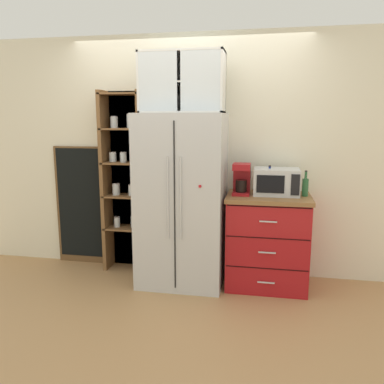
% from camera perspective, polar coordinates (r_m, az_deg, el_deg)
% --- Properties ---
extents(ground_plane, '(10.64, 10.64, 0.00)m').
position_cam_1_polar(ground_plane, '(4.18, -1.41, -12.88)').
color(ground_plane, tan).
extents(wall_back_cream, '(4.94, 0.10, 2.55)m').
position_cam_1_polar(wall_back_cream, '(4.24, -0.36, 5.32)').
color(wall_back_cream, silver).
rests_on(wall_back_cream, ground).
extents(refrigerator, '(0.85, 0.70, 1.73)m').
position_cam_1_polar(refrigerator, '(3.93, -1.44, -1.19)').
color(refrigerator, silver).
rests_on(refrigerator, ground).
extents(pantry_shelf_column, '(0.51, 0.29, 1.97)m').
position_cam_1_polar(pantry_shelf_column, '(4.35, -9.72, 1.94)').
color(pantry_shelf_column, brown).
rests_on(pantry_shelf_column, ground).
extents(counter_cabinet, '(0.82, 0.61, 0.93)m').
position_cam_1_polar(counter_cabinet, '(3.99, 10.99, -7.04)').
color(counter_cabinet, '#A8161C').
rests_on(counter_cabinet, ground).
extents(microwave, '(0.44, 0.33, 0.26)m').
position_cam_1_polar(microwave, '(3.91, 12.32, 1.49)').
color(microwave, silver).
rests_on(microwave, counter_cabinet).
extents(coffee_maker, '(0.17, 0.20, 0.31)m').
position_cam_1_polar(coffee_maker, '(3.87, 7.31, 1.94)').
color(coffee_maker, '#A8161C').
rests_on(coffee_maker, counter_cabinet).
extents(mug_charcoal, '(0.11, 0.07, 0.08)m').
position_cam_1_polar(mug_charcoal, '(3.84, 11.29, 0.03)').
color(mug_charcoal, '#2D2D33').
rests_on(mug_charcoal, counter_cabinet).
extents(mug_red, '(0.11, 0.08, 0.10)m').
position_cam_1_polar(mug_red, '(3.87, 11.28, 0.24)').
color(mug_red, red).
rests_on(mug_red, counter_cabinet).
extents(bottle_green, '(0.06, 0.06, 0.25)m').
position_cam_1_polar(bottle_green, '(3.90, 16.35, 0.98)').
color(bottle_green, '#285B33').
rests_on(bottle_green, counter_cabinet).
extents(bottle_cobalt, '(0.06, 0.06, 0.29)m').
position_cam_1_polar(bottle_cobalt, '(3.91, 11.29, 1.52)').
color(bottle_cobalt, navy).
rests_on(bottle_cobalt, counter_cabinet).
extents(upper_cabinet, '(0.82, 0.32, 0.58)m').
position_cam_1_polar(upper_cabinet, '(3.90, -1.37, 15.73)').
color(upper_cabinet, silver).
rests_on(upper_cabinet, refrigerator).
extents(chalkboard_menu, '(0.60, 0.04, 1.37)m').
position_cam_1_polar(chalkboard_menu, '(4.68, -16.01, -1.87)').
color(chalkboard_menu, brown).
rests_on(chalkboard_menu, ground).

